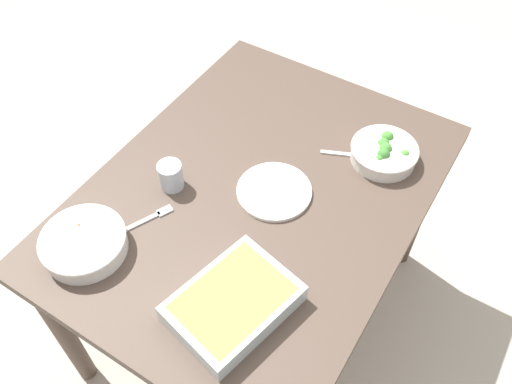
% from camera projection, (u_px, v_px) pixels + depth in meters
% --- Properties ---
extents(ground_plane, '(6.00, 6.00, 0.00)m').
position_uv_depth(ground_plane, '(256.00, 310.00, 2.16)').
color(ground_plane, '#B2A899').
extents(dining_table, '(1.20, 0.90, 0.74)m').
position_uv_depth(dining_table, '(256.00, 211.00, 1.66)').
color(dining_table, '#4C3D33').
rests_on(dining_table, ground_plane).
extents(stew_bowl, '(0.23, 0.23, 0.06)m').
position_uv_depth(stew_bowl, '(84.00, 243.00, 1.44)').
color(stew_bowl, silver).
rests_on(stew_bowl, dining_table).
extents(broccoli_bowl, '(0.21, 0.21, 0.07)m').
position_uv_depth(broccoli_bowl, '(384.00, 152.00, 1.65)').
color(broccoli_bowl, silver).
rests_on(broccoli_bowl, dining_table).
extents(baking_dish, '(0.34, 0.28, 0.06)m').
position_uv_depth(baking_dish, '(233.00, 303.00, 1.33)').
color(baking_dish, silver).
rests_on(baking_dish, dining_table).
extents(drink_cup, '(0.07, 0.07, 0.08)m').
position_uv_depth(drink_cup, '(171.00, 177.00, 1.58)').
color(drink_cup, '#B2BCC6').
rests_on(drink_cup, dining_table).
extents(side_plate, '(0.22, 0.22, 0.01)m').
position_uv_depth(side_plate, '(274.00, 191.00, 1.58)').
color(side_plate, white).
rests_on(side_plate, dining_table).
extents(spoon_by_stew, '(0.14, 0.13, 0.01)m').
position_uv_depth(spoon_by_stew, '(103.00, 245.00, 1.47)').
color(spoon_by_stew, silver).
rests_on(spoon_by_stew, dining_table).
extents(spoon_by_broccoli, '(0.09, 0.17, 0.01)m').
position_uv_depth(spoon_by_broccoli, '(357.00, 155.00, 1.68)').
color(spoon_by_broccoli, silver).
rests_on(spoon_by_broccoli, dining_table).
extents(fork_on_table, '(0.17, 0.09, 0.01)m').
position_uv_depth(fork_on_table, '(148.00, 219.00, 1.52)').
color(fork_on_table, silver).
rests_on(fork_on_table, dining_table).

